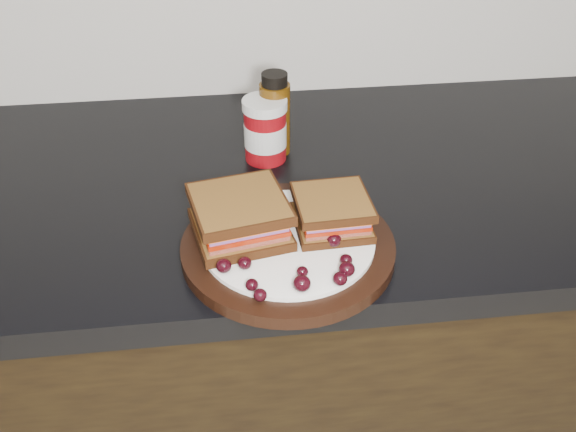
% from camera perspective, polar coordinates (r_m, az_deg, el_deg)
% --- Properties ---
extents(base_cabinets, '(3.96, 0.58, 0.86)m').
position_cam_1_polar(base_cabinets, '(1.31, -6.06, -14.28)').
color(base_cabinets, black).
rests_on(base_cabinets, ground_plane).
extents(countertop, '(3.98, 0.60, 0.04)m').
position_cam_1_polar(countertop, '(1.01, -7.65, 2.23)').
color(countertop, black).
rests_on(countertop, base_cabinets).
extents(plate, '(0.28, 0.28, 0.02)m').
position_cam_1_polar(plate, '(0.84, 0.00, -2.80)').
color(plate, black).
rests_on(plate, countertop).
extents(sandwich_left, '(0.14, 0.14, 0.05)m').
position_cam_1_polar(sandwich_left, '(0.83, -4.30, -0.06)').
color(sandwich_left, brown).
rests_on(sandwich_left, plate).
extents(sandwich_right, '(0.10, 0.10, 0.04)m').
position_cam_1_polar(sandwich_right, '(0.84, 3.93, 0.33)').
color(sandwich_right, brown).
rests_on(sandwich_right, plate).
extents(grape_0, '(0.02, 0.02, 0.02)m').
position_cam_1_polar(grape_0, '(0.78, -5.73, -4.43)').
color(grape_0, black).
rests_on(grape_0, plate).
extents(grape_1, '(0.02, 0.02, 0.02)m').
position_cam_1_polar(grape_1, '(0.78, -3.87, -4.20)').
color(grape_1, black).
rests_on(grape_1, plate).
extents(grape_2, '(0.02, 0.02, 0.01)m').
position_cam_1_polar(grape_2, '(0.75, -3.23, -6.13)').
color(grape_2, black).
rests_on(grape_2, plate).
extents(grape_3, '(0.02, 0.02, 0.01)m').
position_cam_1_polar(grape_3, '(0.74, -2.49, -7.03)').
color(grape_3, black).
rests_on(grape_3, plate).
extents(grape_4, '(0.02, 0.02, 0.02)m').
position_cam_1_polar(grape_4, '(0.75, 1.24, -6.01)').
color(grape_4, black).
rests_on(grape_4, plate).
extents(grape_5, '(0.01, 0.01, 0.01)m').
position_cam_1_polar(grape_5, '(0.77, 1.28, -4.98)').
color(grape_5, black).
rests_on(grape_5, plate).
extents(grape_6, '(0.02, 0.02, 0.02)m').
position_cam_1_polar(grape_6, '(0.76, 4.65, -5.58)').
color(grape_6, black).
rests_on(grape_6, plate).
extents(grape_7, '(0.02, 0.02, 0.02)m').
position_cam_1_polar(grape_7, '(0.77, 5.24, -4.73)').
color(grape_7, black).
rests_on(grape_7, plate).
extents(grape_8, '(0.02, 0.02, 0.01)m').
position_cam_1_polar(grape_8, '(0.79, 5.18, -3.93)').
color(grape_8, black).
rests_on(grape_8, plate).
extents(grape_9, '(0.02, 0.02, 0.02)m').
position_cam_1_polar(grape_9, '(0.82, 4.08, -2.12)').
color(grape_9, black).
rests_on(grape_9, plate).
extents(grape_10, '(0.02, 0.02, 0.02)m').
position_cam_1_polar(grape_10, '(0.84, 5.30, -1.13)').
color(grape_10, black).
rests_on(grape_10, plate).
extents(grape_11, '(0.02, 0.02, 0.01)m').
position_cam_1_polar(grape_11, '(0.85, 3.97, -0.43)').
color(grape_11, black).
rests_on(grape_11, plate).
extents(grape_12, '(0.02, 0.02, 0.02)m').
position_cam_1_polar(grape_12, '(0.87, 3.99, 0.40)').
color(grape_12, black).
rests_on(grape_12, plate).
extents(grape_13, '(0.02, 0.02, 0.02)m').
position_cam_1_polar(grape_13, '(0.87, -3.82, 0.71)').
color(grape_13, black).
rests_on(grape_13, plate).
extents(grape_14, '(0.02, 0.02, 0.02)m').
position_cam_1_polar(grape_14, '(0.85, -4.62, -0.35)').
color(grape_14, black).
rests_on(grape_14, plate).
extents(grape_15, '(0.02, 0.02, 0.02)m').
position_cam_1_polar(grape_15, '(0.83, -3.54, -1.74)').
color(grape_15, black).
rests_on(grape_15, plate).
extents(grape_16, '(0.02, 0.02, 0.02)m').
position_cam_1_polar(grape_16, '(0.81, -6.46, -2.56)').
color(grape_16, black).
rests_on(grape_16, plate).
extents(grape_17, '(0.02, 0.02, 0.02)m').
position_cam_1_polar(grape_17, '(0.86, -3.26, 0.22)').
color(grape_17, black).
rests_on(grape_17, plate).
extents(grape_18, '(0.02, 0.02, 0.02)m').
position_cam_1_polar(grape_18, '(0.85, -5.39, -0.47)').
color(grape_18, black).
rests_on(grape_18, plate).
extents(grape_19, '(0.02, 0.02, 0.02)m').
position_cam_1_polar(grape_19, '(0.83, -5.91, -1.65)').
color(grape_19, black).
rests_on(grape_19, plate).
extents(condiment_jar, '(0.08, 0.08, 0.10)m').
position_cam_1_polar(condiment_jar, '(1.02, -2.04, 7.65)').
color(condiment_jar, maroon).
rests_on(condiment_jar, countertop).
extents(oil_bottle, '(0.05, 0.05, 0.14)m').
position_cam_1_polar(oil_bottle, '(1.03, -1.17, 9.08)').
color(oil_bottle, '#452806').
rests_on(oil_bottle, countertop).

